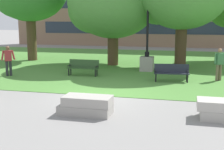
# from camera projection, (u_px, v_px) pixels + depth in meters

# --- Properties ---
(ground_plane) EXTENTS (140.00, 140.00, 0.00)m
(ground_plane) POSITION_uv_depth(u_px,v_px,m) (101.00, 96.00, 13.25)
(ground_plane) COLOR gray
(grass_lawn) EXTENTS (40.00, 20.00, 0.02)m
(grass_lawn) POSITION_uv_depth(u_px,v_px,m) (138.00, 64.00, 22.81)
(grass_lawn) COLOR #4C8438
(grass_lawn) RESTS_ON ground
(concrete_block_left) EXTENTS (1.81, 0.90, 0.64)m
(concrete_block_left) POSITION_uv_depth(u_px,v_px,m) (86.00, 105.00, 10.72)
(concrete_block_left) COLOR #9E9991
(concrete_block_left) RESTS_ON ground
(park_bench_near_right) EXTENTS (1.85, 0.72, 0.90)m
(park_bench_near_right) POSITION_uv_depth(u_px,v_px,m) (171.00, 72.00, 16.21)
(park_bench_near_right) COLOR #1E232D
(park_bench_near_right) RESTS_ON grass_lawn
(park_bench_far_left) EXTENTS (1.80, 0.54, 0.90)m
(park_bench_far_left) POSITION_uv_depth(u_px,v_px,m) (83.00, 66.00, 17.94)
(park_bench_far_left) COLOR #284723
(park_bench_far_left) RESTS_ON grass_lawn
(lamp_post_left) EXTENTS (1.32, 0.80, 4.93)m
(lamp_post_left) POSITION_uv_depth(u_px,v_px,m) (147.00, 55.00, 19.43)
(lamp_post_left) COLOR gray
(lamp_post_left) RESTS_ON grass_lawn
(tree_far_left) EXTENTS (6.61, 6.30, 7.22)m
(tree_far_left) POSITION_uv_depth(u_px,v_px,m) (112.00, 0.00, 21.43)
(tree_far_left) COLOR #4C3823
(tree_far_left) RESTS_ON grass_lawn
(person_bystander_near_lawn) EXTENTS (0.67, 0.58, 1.71)m
(person_bystander_near_lawn) POSITION_uv_depth(u_px,v_px,m) (8.00, 59.00, 17.73)
(person_bystander_near_lawn) COLOR #28282D
(person_bystander_near_lawn) RESTS_ON grass_lawn
(person_bystander_far_lawn) EXTENTS (0.58, 0.44, 1.71)m
(person_bystander_far_lawn) POSITION_uv_depth(u_px,v_px,m) (219.00, 63.00, 16.35)
(person_bystander_far_lawn) COLOR brown
(person_bystander_far_lawn) RESTS_ON grass_lawn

